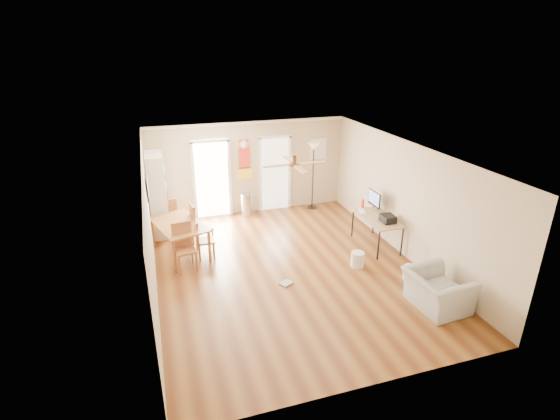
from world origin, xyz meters
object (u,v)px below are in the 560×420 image
object	(u,v)px
dining_table	(180,239)
armchair	(437,291)
bookshelf	(158,195)
trash_can	(246,205)
dining_chair_near	(185,248)
dining_chair_right_a	(202,225)
printer	(388,219)
dining_chair_far	(168,217)
torchiere_lamp	(313,176)
wastebasket_a	(357,259)
wastebasket_b	(409,272)
dining_chair_right_b	(206,239)
computer_desk	(376,232)

from	to	relation	value
dining_table	armchair	distance (m)	5.58
bookshelf	trash_can	bearing A→B (deg)	13.77
bookshelf	dining_chair_near	size ratio (longest dim) A/B	2.02
dining_chair_right_a	printer	size ratio (longest dim) A/B	3.27
dining_chair_far	bookshelf	bearing A→B (deg)	-54.59
torchiere_lamp	armchair	bearing A→B (deg)	-86.37
dining_chair_near	dining_chair_far	bearing A→B (deg)	88.67
wastebasket_a	wastebasket_b	world-z (taller)	wastebasket_a
bookshelf	dining_chair_near	bearing A→B (deg)	-76.28
dining_chair_right_a	dining_chair_right_b	world-z (taller)	dining_chair_right_a
dining_table	trash_can	bearing A→B (deg)	42.31
bookshelf	dining_chair_near	world-z (taller)	bookshelf
dining_chair_far	dining_chair_near	bearing A→B (deg)	88.61
bookshelf	dining_chair_near	distance (m)	2.19
bookshelf	dining_table	size ratio (longest dim) A/B	1.35
bookshelf	dining_chair_right_b	distance (m)	1.97
dining_chair_right_a	bookshelf	bearing A→B (deg)	34.57
dining_chair_near	armchair	xyz separation A→B (m)	(4.25, -2.79, -0.17)
printer	armchair	distance (m)	2.35
dining_chair_far	armchair	bearing A→B (deg)	125.35
dining_chair_right_b	dining_table	bearing A→B (deg)	63.65
trash_can	torchiere_lamp	size ratio (longest dim) A/B	0.34
dining_chair_right_a	wastebasket_a	bearing A→B (deg)	-130.04
dining_chair_right_b	printer	size ratio (longest dim) A/B	2.78
printer	dining_chair_near	bearing A→B (deg)	174.43
bookshelf	dining_chair_right_a	distance (m)	1.48
torchiere_lamp	wastebasket_a	world-z (taller)	torchiere_lamp
torchiere_lamp	armchair	distance (m)	5.38
dining_table	dining_chair_far	xyz separation A→B (m)	(-0.18, 1.13, 0.12)
wastebasket_a	wastebasket_b	xyz separation A→B (m)	(0.78, -0.79, -0.02)
dining_chair_right_b	wastebasket_b	bearing A→B (deg)	-116.18
dining_table	dining_chair_right_b	world-z (taller)	dining_chair_right_b
dining_chair_right_a	dining_chair_far	size ratio (longest dim) A/B	1.07
dining_chair_near	torchiere_lamp	distance (m)	4.69
dining_table	wastebasket_a	xyz separation A→B (m)	(3.63, -1.74, -0.22)
printer	wastebasket_a	xyz separation A→B (m)	(-0.97, -0.48, -0.65)
trash_can	wastebasket_b	xyz separation A→B (m)	(2.44, -4.34, -0.18)
dining_chair_right_b	trash_can	distance (m)	2.56
computer_desk	wastebasket_a	size ratio (longest dim) A/B	4.08
bookshelf	dining_chair_far	world-z (taller)	bookshelf
dining_chair_near	dining_chair_far	distance (m)	1.91
trash_can	wastebasket_a	world-z (taller)	trash_can
armchair	dining_chair_right_b	bearing A→B (deg)	46.10
dining_chair_right_b	armchair	distance (m)	4.95
computer_desk	bookshelf	bearing A→B (deg)	154.86
computer_desk	wastebasket_a	bearing A→B (deg)	-138.51
trash_can	armchair	size ratio (longest dim) A/B	0.61
dining_chair_right_a	torchiere_lamp	size ratio (longest dim) A/B	0.56
computer_desk	trash_can	bearing A→B (deg)	132.43
armchair	computer_desk	bearing A→B (deg)	-7.79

